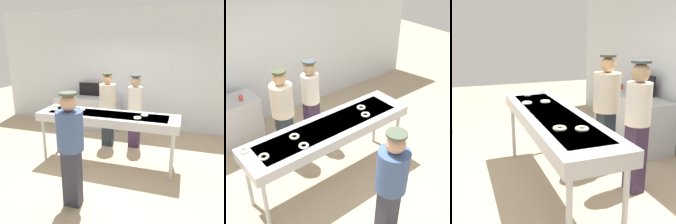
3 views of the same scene
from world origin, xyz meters
The scene contains 13 objects.
ground_plane centered at (0.00, 0.00, 0.00)m, with size 16.00×16.00×0.00m, color tan.
back_wall centered at (0.00, 2.31, 1.57)m, with size 8.00×0.12×3.14m, color silver.
fryer_conveyor centered at (0.00, 0.00, 0.93)m, with size 2.62×0.69×1.01m.
sugar_donut_0 centered at (0.68, 0.07, 1.03)m, with size 0.14×0.14×0.03m, color silver.
sugar_donut_1 centered at (-1.06, -0.06, 1.03)m, with size 0.14×0.14×0.03m, color #F2E9CE.
sugar_donut_2 centered at (-1.20, 0.21, 1.03)m, with size 0.14×0.14×0.03m, color white.
sugar_donut_3 centered at (0.59, -0.13, 1.03)m, with size 0.14×0.14×0.03m, color #EEEFCB.
sugar_donut_4 centered at (-0.54, 0.07, 1.03)m, with size 0.14×0.14×0.03m, color silver.
sugar_donut_5 centered at (-0.55, -0.18, 1.03)m, with size 0.14×0.14×0.03m, color white.
worker_baker centered at (0.32, 0.95, 0.90)m, with size 0.30×0.30×1.62m.
worker_assistant centered at (-0.28, 0.85, 0.95)m, with size 0.36×0.36×1.65m.
customer_waiting centered at (-0.09, -1.29, 0.96)m, with size 0.36×0.36×1.66m.
paper_cup_0 centered at (-0.60, 1.75, 0.91)m, with size 0.07×0.07×0.10m, color #CC4C3F.
Camera 2 is at (-2.16, -2.93, 3.52)m, focal length 49.37 mm.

